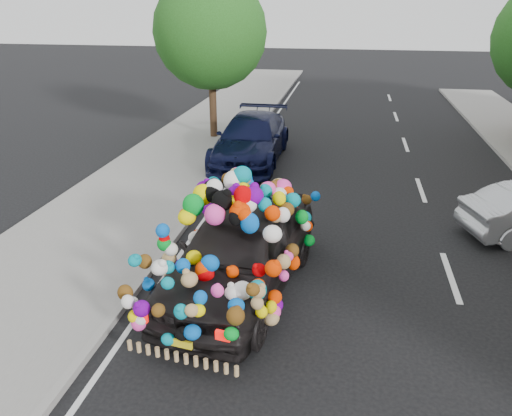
{
  "coord_description": "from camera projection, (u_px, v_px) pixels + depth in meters",
  "views": [
    {
      "loc": [
        1.36,
        -9.19,
        5.1
      ],
      "look_at": [
        -0.46,
        0.61,
        0.93
      ],
      "focal_mm": 35.0,
      "sensor_mm": 36.0,
      "label": 1
    }
  ],
  "objects": [
    {
      "name": "tree_near_sidewalk",
      "position": [
        211.0,
        32.0,
        18.24
      ],
      "size": [
        4.2,
        4.2,
        6.13
      ],
      "color": "#332114",
      "rests_on": "ground"
    },
    {
      "name": "plush_art_car",
      "position": [
        240.0,
        232.0,
        9.09
      ],
      "size": [
        3.02,
        5.29,
        2.29
      ],
      "rotation": [
        0.0,
        0.0,
        -0.15
      ],
      "color": "black",
      "rests_on": "ground"
    },
    {
      "name": "sidewalk",
      "position": [
        84.0,
        242.0,
        11.23
      ],
      "size": [
        4.0,
        60.0,
        0.12
      ],
      "primitive_type": "cube",
      "color": "gray",
      "rests_on": "ground"
    },
    {
      "name": "ground",
      "position": [
        272.0,
        261.0,
        10.54
      ],
      "size": [
        100.0,
        100.0,
        0.0
      ],
      "primitive_type": "plane",
      "color": "black",
      "rests_on": "ground"
    },
    {
      "name": "lane_markings",
      "position": [
        451.0,
        277.0,
        9.93
      ],
      "size": [
        6.0,
        50.0,
        0.01
      ],
      "primitive_type": null,
      "color": "silver",
      "rests_on": "ground"
    },
    {
      "name": "navy_sedan",
      "position": [
        251.0,
        139.0,
        16.84
      ],
      "size": [
        2.14,
        5.23,
        1.51
      ],
      "primitive_type": "imported",
      "rotation": [
        0.0,
        0.0,
        -0.0
      ],
      "color": "black",
      "rests_on": "ground"
    },
    {
      "name": "kerb",
      "position": [
        166.0,
        249.0,
        10.91
      ],
      "size": [
        0.15,
        60.0,
        0.13
      ],
      "primitive_type": "cube",
      "color": "gray",
      "rests_on": "ground"
    }
  ]
}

